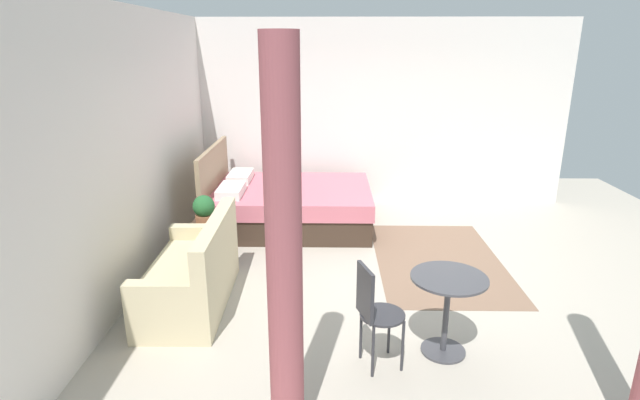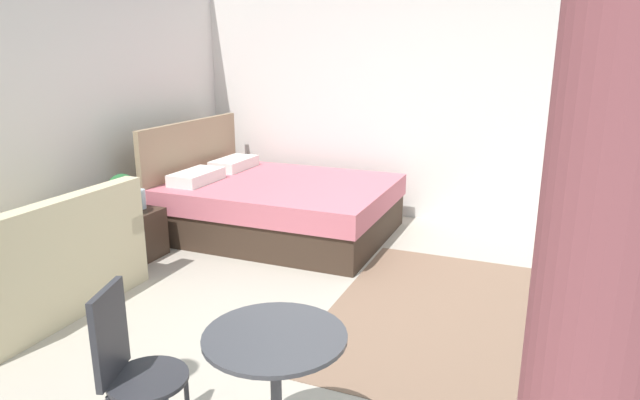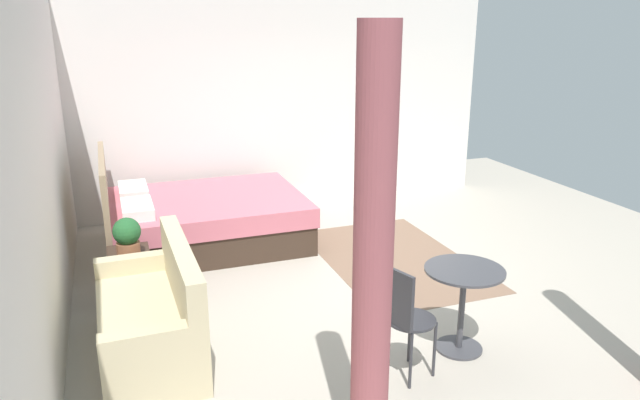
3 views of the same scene
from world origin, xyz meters
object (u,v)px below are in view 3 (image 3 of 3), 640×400
at_px(bed, 202,219).
at_px(balcony_table, 463,294).
at_px(nightstand, 131,275).
at_px(cafe_chair_near_window, 405,313).
at_px(vase, 126,239).
at_px(couch, 153,319).
at_px(potted_plant, 127,236).

bearing_deg(bed, balcony_table, -152.98).
bearing_deg(nightstand, balcony_table, -127.83).
relative_size(balcony_table, cafe_chair_near_window, 0.79).
height_order(vase, balcony_table, balcony_table).
height_order(bed, vase, bed).
bearing_deg(balcony_table, vase, 50.55).
height_order(vase, cafe_chair_near_window, cafe_chair_near_window).
distance_m(couch, potted_plant, 1.08).
height_order(potted_plant, balcony_table, potted_plant).
distance_m(bed, couch, 2.41).
bearing_deg(vase, couch, -174.04).
height_order(couch, nightstand, couch).
relative_size(vase, cafe_chair_near_window, 0.20).
distance_m(nightstand, balcony_table, 3.11).
relative_size(potted_plant, vase, 2.08).
bearing_deg(balcony_table, couch, 71.31).
bearing_deg(couch, nightstand, 6.18).
bearing_deg(balcony_table, nightstand, 52.17).
relative_size(nightstand, cafe_chair_near_window, 0.55).
bearing_deg(nightstand, couch, -173.82).
relative_size(couch, balcony_table, 2.17).
bearing_deg(bed, nightstand, 143.58).
height_order(couch, balcony_table, couch).
bearing_deg(couch, cafe_chair_near_window, -120.30).
relative_size(bed, cafe_chair_near_window, 2.52).
bearing_deg(couch, vase, 5.96).
distance_m(couch, nightstand, 1.12).
xyz_separation_m(balcony_table, cafe_chair_near_window, (-0.21, 0.63, 0.05)).
xyz_separation_m(nightstand, potted_plant, (-0.10, -0.00, 0.43)).
distance_m(bed, nightstand, 1.47).
xyz_separation_m(bed, cafe_chair_near_window, (-3.29, -0.94, 0.23)).
bearing_deg(potted_plant, couch, -173.36).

